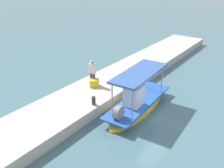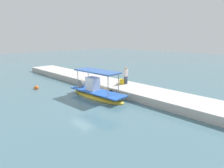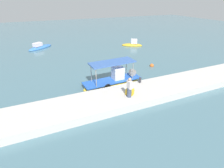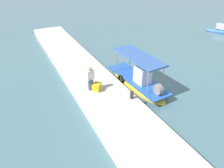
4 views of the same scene
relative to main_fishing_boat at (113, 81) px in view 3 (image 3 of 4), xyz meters
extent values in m
plane|color=slate|center=(0.51, 0.87, -0.42)|extent=(120.00, 120.00, 0.00)
cube|color=beige|center=(0.51, -3.29, -0.08)|extent=(36.00, 3.62, 0.69)
ellipsoid|color=gold|center=(-0.10, 0.00, -0.35)|extent=(6.50, 2.09, 0.84)
cube|color=blue|center=(-0.10, 0.00, 0.11)|extent=(6.25, 2.07, 0.10)
cube|color=silver|center=(0.54, 0.03, 0.75)|extent=(1.15, 1.02, 1.37)
cylinder|color=gray|center=(1.91, 0.77, 1.04)|extent=(0.07, 0.07, 1.95)
cylinder|color=gray|center=(1.98, -0.56, 1.04)|extent=(0.07, 0.07, 1.95)
cylinder|color=gray|center=(-2.19, 0.57, 1.04)|extent=(0.07, 0.07, 1.95)
cylinder|color=gray|center=(-2.12, -0.77, 1.04)|extent=(0.07, 0.07, 1.95)
cube|color=#385EA8|center=(-0.10, 0.00, 2.08)|extent=(4.69, 1.97, 0.12)
torus|color=black|center=(-1.02, -0.96, -0.09)|extent=(0.75, 0.22, 0.74)
cylinder|color=gray|center=(2.33, 0.13, 0.51)|extent=(0.82, 0.39, 0.80)
cylinder|color=#3E4961|center=(-0.26, -3.89, 0.68)|extent=(0.42, 0.42, 0.83)
cube|color=silver|center=(-0.26, -3.89, 1.43)|extent=(0.32, 0.52, 0.68)
sphere|color=tan|center=(-0.26, -3.89, 1.91)|extent=(0.27, 0.27, 0.27)
cylinder|color=#2D2D33|center=(2.07, -1.89, 0.53)|extent=(0.24, 0.24, 0.52)
cube|color=yellow|center=(0.01, -3.54, 0.51)|extent=(0.83, 0.83, 0.49)
sphere|color=orange|center=(6.94, 2.89, -0.32)|extent=(0.53, 0.53, 0.53)
ellipsoid|color=gold|center=(9.93, 13.54, -0.33)|extent=(4.02, 3.19, 0.69)
cube|color=silver|center=(10.26, 13.35, 0.43)|extent=(1.43, 1.33, 0.84)
ellipsoid|color=#3A74C2|center=(-6.09, 18.63, -0.31)|extent=(4.81, 4.18, 0.73)
cube|color=silver|center=(-6.48, 18.33, 0.37)|extent=(1.72, 1.61, 0.63)
camera|label=1|loc=(12.62, 7.08, 7.95)|focal=41.27mm
camera|label=2|loc=(-13.69, 11.40, 5.16)|focal=30.97mm
camera|label=3|loc=(-6.81, -15.18, 7.97)|focal=28.13mm
camera|label=4|loc=(11.36, -8.23, 8.26)|focal=32.41mm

